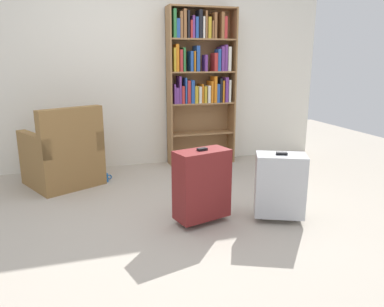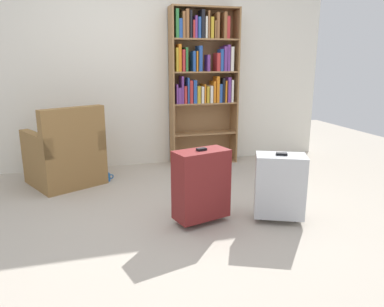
% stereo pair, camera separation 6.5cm
% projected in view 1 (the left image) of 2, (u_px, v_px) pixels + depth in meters
% --- Properties ---
extents(ground_plane, '(9.04, 9.04, 0.00)m').
position_uv_depth(ground_plane, '(174.00, 217.00, 3.31)').
color(ground_plane, '#B2A899').
extents(back_wall, '(5.17, 0.10, 2.60)m').
position_uv_depth(back_wall, '(137.00, 66.00, 4.75)').
color(back_wall, silver).
rests_on(back_wall, ground).
extents(bookshelf, '(0.90, 0.27, 2.03)m').
position_uv_depth(bookshelf, '(200.00, 75.00, 4.82)').
color(bookshelf, olive).
rests_on(bookshelf, ground).
extents(armchair, '(0.94, 0.94, 0.90)m').
position_uv_depth(armchair, '(64.00, 158.00, 4.12)').
color(armchair, olive).
rests_on(armchair, ground).
extents(mug, '(0.12, 0.08, 0.10)m').
position_uv_depth(mug, '(105.00, 178.00, 4.28)').
color(mug, '#1959A5').
rests_on(mug, ground).
extents(suitcase_silver, '(0.49, 0.41, 0.62)m').
position_uv_depth(suitcase_silver, '(280.00, 185.00, 3.20)').
color(suitcase_silver, '#B7BABF').
rests_on(suitcase_silver, ground).
extents(suitcase_dark_red, '(0.51, 0.35, 0.67)m').
position_uv_depth(suitcase_dark_red, '(202.00, 184.00, 3.13)').
color(suitcase_dark_red, maroon).
rests_on(suitcase_dark_red, ground).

